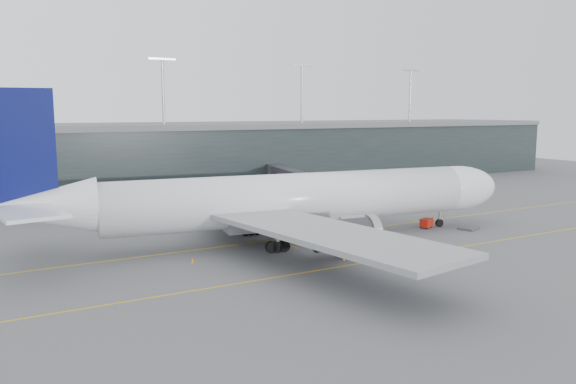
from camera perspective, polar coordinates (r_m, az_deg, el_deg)
ground at (r=81.39m, az=-5.55°, el=-4.67°), size 320.00×320.00×0.00m
taxiline_a at (r=77.84m, az=-4.35°, el=-5.24°), size 160.00×0.25×0.02m
taxiline_b at (r=64.18m, az=1.79°, el=-8.15°), size 160.00×0.25×0.02m
taxiline_lead_main at (r=101.36m, az=-7.56°, el=-2.13°), size 0.25×60.00×0.02m
terminal at (r=134.88m, az=-15.67°, el=3.46°), size 240.00×36.00×29.00m
main_aircraft at (r=78.18m, az=0.23°, el=-0.81°), size 73.96×68.99×20.74m
jet_bridge at (r=110.58m, az=1.00°, el=1.20°), size 9.86×44.33×6.11m
gse_cart at (r=90.30m, az=13.88°, el=-3.05°), size 2.51×2.10×1.47m
baggage_dolly at (r=91.20m, az=17.87°, el=-3.51°), size 3.66×3.30×0.30m
uld_a at (r=87.85m, az=-11.40°, el=-3.21°), size 2.34×2.10×1.76m
uld_b at (r=90.38m, az=-8.96°, el=-2.79°), size 2.21×1.83×1.88m
uld_c at (r=90.10m, az=-8.63°, el=-2.90°), size 2.18×1.96×1.65m
cone_nose at (r=96.77m, az=14.48°, el=-2.60°), size 0.46×0.46×0.74m
cone_wing_stbd at (r=69.48m, az=5.69°, el=-6.64°), size 0.41×0.41×0.65m
cone_wing_port at (r=94.03m, az=-1.82°, el=-2.65°), size 0.45×0.45×0.72m
cone_tail at (r=69.00m, az=-9.68°, el=-6.82°), size 0.41×0.41×0.66m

